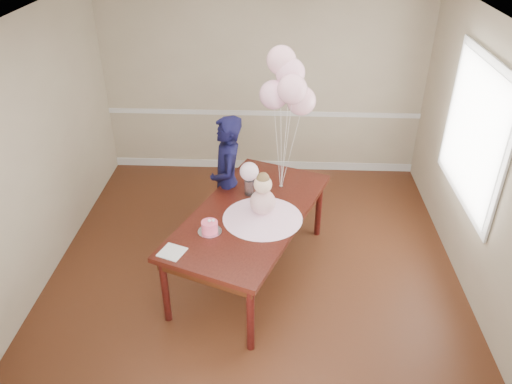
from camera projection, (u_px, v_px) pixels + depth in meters
name	position (u px, v px, depth m)	size (l,w,h in m)	color
floor	(254.00, 275.00, 5.54)	(4.50, 5.00, 0.00)	#35190D
ceiling	(253.00, 25.00, 4.14)	(4.50, 5.00, 0.02)	white
wall_back	(263.00, 83.00, 6.97)	(4.50, 0.02, 2.70)	tan
wall_left	(27.00, 163.00, 4.93)	(0.02, 5.00, 2.70)	tan
wall_right	(489.00, 174.00, 4.75)	(0.02, 5.00, 2.70)	tan
chair_rail_trim	(263.00, 113.00, 7.20)	(4.50, 0.02, 0.07)	silver
baseboard_trim	(262.00, 164.00, 7.63)	(4.50, 0.02, 0.12)	silver
window_frame	(475.00, 133.00, 5.07)	(0.02, 1.66, 1.56)	white
window_blinds	(473.00, 132.00, 5.07)	(0.01, 1.50, 1.40)	white
dining_table_top	(250.00, 214.00, 5.19)	(1.07, 2.15, 0.05)	black
table_apron	(250.00, 220.00, 5.23)	(0.97, 2.04, 0.11)	black
table_leg_fl	(165.00, 290.00, 4.78)	(0.08, 0.08, 0.75)	black
table_leg_fr	(250.00, 319.00, 4.47)	(0.08, 0.08, 0.75)	black
table_leg_bl	(251.00, 193.00, 6.32)	(0.08, 0.08, 0.75)	black
table_leg_br	(319.00, 208.00, 6.01)	(0.08, 0.08, 0.75)	black
baby_skirt	(263.00, 214.00, 5.05)	(0.82, 0.82, 0.11)	#FFBBDE
baby_torso	(263.00, 202.00, 4.97)	(0.26, 0.26, 0.26)	pink
baby_head	(263.00, 184.00, 4.87)	(0.18, 0.18, 0.18)	beige
baby_hair	(263.00, 179.00, 4.83)	(0.13, 0.13, 0.13)	brown
cake_platter	(210.00, 231.00, 4.87)	(0.24, 0.24, 0.01)	silver
birthday_cake	(210.00, 227.00, 4.84)	(0.16, 0.16, 0.11)	#FF5075
cake_flower_a	(209.00, 221.00, 4.80)	(0.03, 0.03, 0.03)	white
cake_flower_b	(213.00, 220.00, 4.81)	(0.03, 0.03, 0.03)	silver
rose_vase_near	(249.00, 187.00, 5.43)	(0.11, 0.11, 0.17)	silver
roses_near	(249.00, 171.00, 5.33)	(0.20, 0.20, 0.20)	silver
napkin	(172.00, 252.00, 4.59)	(0.21, 0.21, 0.01)	silver
balloon_weight	(281.00, 187.00, 5.59)	(0.04, 0.04, 0.02)	silver
balloon_a	(274.00, 95.00, 5.07)	(0.30, 0.30, 0.30)	#FFB4D0
balloon_b	(292.00, 89.00, 4.90)	(0.30, 0.30, 0.30)	#FFB4C8
balloon_c	(290.00, 73.00, 5.00)	(0.30, 0.30, 0.30)	#FFB4CD
balloon_d	(281.00, 60.00, 5.00)	(0.30, 0.30, 0.30)	#FBB2BF
balloon_e	(301.00, 101.00, 5.07)	(0.30, 0.30, 0.30)	#F9B0C0
balloon_ribbon_a	(277.00, 150.00, 5.37)	(0.00, 0.00, 0.90)	silver
balloon_ribbon_b	(286.00, 148.00, 5.29)	(0.00, 0.00, 1.01)	white
balloon_ribbon_c	(285.00, 140.00, 5.34)	(0.00, 0.00, 1.12)	white
balloon_ribbon_d	(281.00, 134.00, 5.34)	(0.00, 0.00, 1.22)	white
balloon_ribbon_e	(290.00, 152.00, 5.37)	(0.00, 0.00, 0.85)	silver
dining_chair_seat	(246.00, 189.00, 6.17)	(0.48, 0.48, 0.05)	#351D0E
chair_leg_fl	(236.00, 218.00, 6.09)	(0.04, 0.04, 0.47)	#3A1A0F
chair_leg_fr	(266.00, 212.00, 6.20)	(0.04, 0.04, 0.47)	#3C1610
chair_leg_bl	(227.00, 201.00, 6.41)	(0.04, 0.04, 0.47)	#3D1510
chair_leg_br	(255.00, 196.00, 6.52)	(0.04, 0.04, 0.47)	#331C0E
chair_back_post_l	(233.00, 177.00, 5.78)	(0.04, 0.04, 0.61)	#3B1610
chair_back_post_r	(223.00, 162.00, 6.10)	(0.04, 0.04, 0.61)	#3C1910
chair_slat_low	(228.00, 179.00, 6.01)	(0.03, 0.44, 0.05)	#341B0E
chair_slat_mid	(228.00, 166.00, 5.92)	(0.03, 0.44, 0.05)	#34170E
chair_slat_top	(227.00, 153.00, 5.83)	(0.03, 0.44, 0.05)	#33180D
woman	(227.00, 183.00, 5.68)	(0.59, 0.39, 1.61)	black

